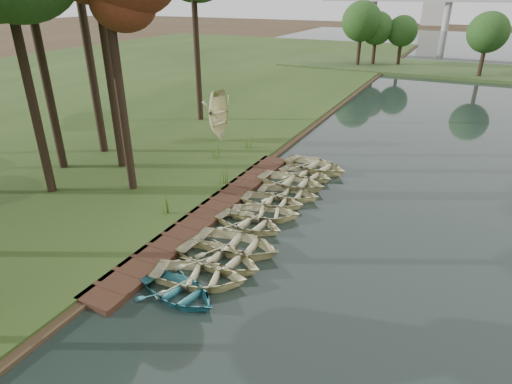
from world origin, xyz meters
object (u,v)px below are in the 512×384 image
at_px(boardwalk, 212,211).
at_px(rowboat_1, 199,274).
at_px(rowboat_2, 219,256).
at_px(rowboat_0, 179,290).
at_px(stored_rowboat, 220,136).

height_order(boardwalk, rowboat_1, rowboat_1).
relative_size(boardwalk, rowboat_2, 4.28).
bearing_deg(rowboat_1, boardwalk, 12.46).
xyz_separation_m(rowboat_0, stored_rowboat, (-7.40, 15.43, 0.29)).
xyz_separation_m(boardwalk, rowboat_0, (2.34, -6.07, 0.23)).
height_order(rowboat_0, rowboat_2, rowboat_2).
distance_m(rowboat_1, stored_rowboat, 16.24).
distance_m(rowboat_0, rowboat_2, 2.43).
distance_m(rowboat_0, stored_rowboat, 17.12).
height_order(rowboat_2, stored_rowboat, stored_rowboat).
bearing_deg(rowboat_1, rowboat_0, 156.34).
xyz_separation_m(rowboat_2, stored_rowboat, (-7.65, 13.02, 0.24)).
bearing_deg(rowboat_2, rowboat_1, -178.17).
xyz_separation_m(rowboat_0, rowboat_2, (0.25, 2.42, 0.05)).
relative_size(rowboat_2, stored_rowboat, 1.03).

